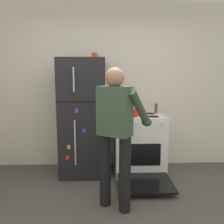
{
  "coord_description": "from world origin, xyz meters",
  "views": [
    {
      "loc": [
        -0.12,
        -1.99,
        1.5
      ],
      "look_at": [
        -0.0,
        1.32,
        1.0
      ],
      "focal_mm": 37.53,
      "sensor_mm": 36.0,
      "label": 1
    }
  ],
  "objects": [
    {
      "name": "stove_range",
      "position": [
        0.43,
        1.55,
        0.45
      ],
      "size": [
        0.76,
        1.22,
        0.92
      ],
      "color": "white",
      "rests_on": "ground"
    },
    {
      "name": "coffee_mug",
      "position": [
        -0.26,
        1.62,
        1.81
      ],
      "size": [
        0.11,
        0.08,
        0.1
      ],
      "color": "#B24C1E",
      "rests_on": "refrigerator"
    },
    {
      "name": "refrigerator",
      "position": [
        -0.44,
        1.57,
        0.88
      ],
      "size": [
        0.68,
        0.72,
        1.76
      ],
      "color": "black",
      "rests_on": "ground"
    },
    {
      "name": "pepper_mill",
      "position": [
        0.73,
        1.77,
        0.99
      ],
      "size": [
        0.05,
        0.05,
        0.15
      ],
      "primitive_type": "cylinder",
      "color": "brown",
      "rests_on": "stove_range"
    },
    {
      "name": "kitchen_wall_back",
      "position": [
        0.0,
        1.95,
        1.35
      ],
      "size": [
        6.0,
        0.1,
        2.7
      ],
      "primitive_type": "cube",
      "color": "silver",
      "rests_on": "ground"
    },
    {
      "name": "person_cook",
      "position": [
        0.02,
        0.56,
        0.96
      ],
      "size": [
        0.67,
        0.72,
        1.6
      ],
      "color": "black",
      "rests_on": "ground"
    },
    {
      "name": "red_pot",
      "position": [
        0.27,
        1.52,
        0.97
      ],
      "size": [
        0.37,
        0.27,
        0.11
      ],
      "color": "red",
      "rests_on": "stove_range"
    }
  ]
}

